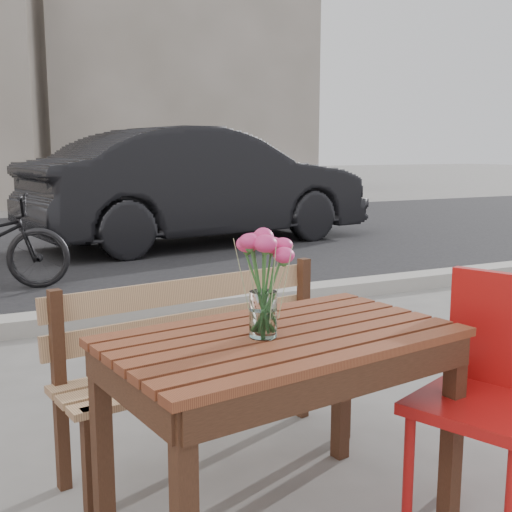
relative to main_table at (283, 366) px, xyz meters
The scene contains 6 objects.
street 4.90m from the main_table, 91.85° to the left, with size 30.00×8.12×0.12m.
main_table is the anchor object (origin of this frame).
main_bench 0.62m from the main_table, 92.60° to the left, with size 1.29×0.56×0.78m.
red_chair 0.72m from the main_table, 20.00° to the right, with size 0.54×0.54×0.84m.
main_vase 0.33m from the main_table, behind, with size 0.18×0.18×0.34m.
parked_car 6.66m from the main_table, 70.83° to the left, with size 1.61×4.62×1.52m, color black.
Camera 1 is at (-0.78, -1.53, 1.25)m, focal length 45.00 mm.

